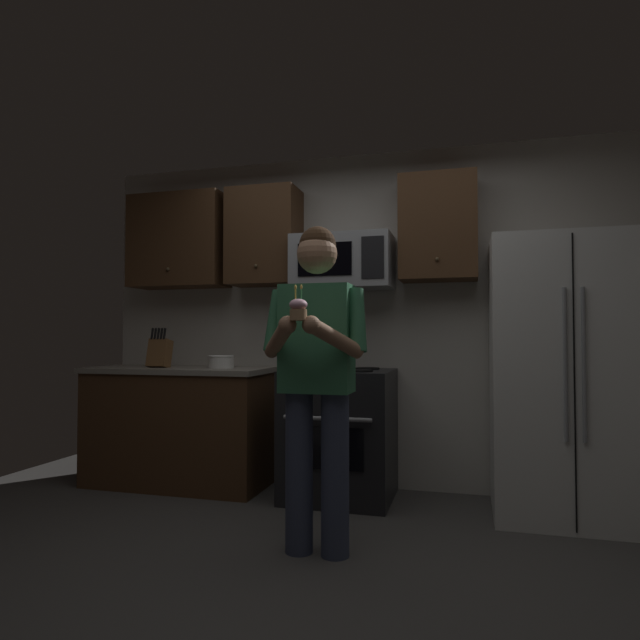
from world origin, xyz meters
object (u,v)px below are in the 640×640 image
object	(u,v)px
bowl_large_white	(221,361)
person	(316,367)
cupcake	(298,309)
refrigerator	(564,377)
oven_range	(339,434)
knife_block	(160,353)
microwave	(343,262)

from	to	relation	value
bowl_large_white	person	world-z (taller)	person
cupcake	refrigerator	bearing A→B (deg)	43.74
oven_range	knife_block	size ratio (longest dim) A/B	2.91
microwave	person	xyz separation A→B (m)	(0.12, -1.15, -0.72)
refrigerator	knife_block	size ratio (longest dim) A/B	5.63
oven_range	refrigerator	bearing A→B (deg)	-1.50
oven_range	refrigerator	xyz separation A→B (m)	(1.50, -0.04, 0.44)
knife_block	bowl_large_white	bearing A→B (deg)	5.45
bowl_large_white	oven_range	bearing A→B (deg)	-1.14
refrigerator	person	bearing A→B (deg)	-144.27
refrigerator	person	distance (m)	1.71
microwave	refrigerator	world-z (taller)	microwave
oven_range	person	bearing A→B (deg)	-83.59
oven_range	microwave	xyz separation A→B (m)	(0.00, 0.12, 1.26)
oven_range	cupcake	xyz separation A→B (m)	(0.12, -1.36, 0.83)
microwave	person	size ratio (longest dim) A/B	0.42
oven_range	knife_block	distance (m)	1.56
microwave	person	distance (m)	1.37
oven_range	microwave	world-z (taller)	microwave
knife_block	person	xyz separation A→B (m)	(1.57, -1.00, -0.04)
knife_block	person	world-z (taller)	person
refrigerator	person	size ratio (longest dim) A/B	1.02
knife_block	bowl_large_white	distance (m)	0.51
refrigerator	person	xyz separation A→B (m)	(-1.38, -1.00, 0.10)
microwave	cupcake	distance (m)	1.55
bowl_large_white	cupcake	world-z (taller)	cupcake
oven_range	person	size ratio (longest dim) A/B	0.53
microwave	cupcake	bearing A→B (deg)	-85.52
refrigerator	cupcake	bearing A→B (deg)	-136.26
bowl_large_white	cupcake	distance (m)	1.77
knife_block	person	size ratio (longest dim) A/B	0.18
refrigerator	knife_block	distance (m)	2.96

